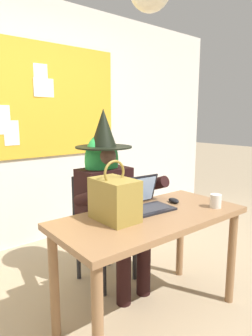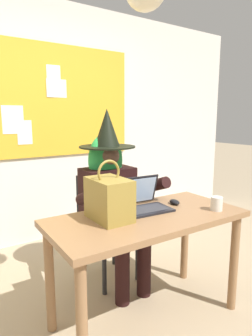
# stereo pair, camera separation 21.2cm
# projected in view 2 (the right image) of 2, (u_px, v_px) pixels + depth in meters

# --- Properties ---
(wall_back_bulletin) EXTENTS (6.02, 1.94, 2.60)m
(wall_back_bulletin) POSITION_uv_depth(u_px,v_px,m) (28.00, 123.00, 3.10)
(wall_back_bulletin) COLOR silver
(wall_back_bulletin) RESTS_ON ground
(desk_main) EXTENTS (1.31, 0.64, 0.75)m
(desk_main) POSITION_uv_depth(u_px,v_px,m) (147.00, 231.00, 1.93)
(desk_main) COLOR #8E6642
(desk_main) RESTS_ON ground
(chair_at_desk) EXTENTS (0.45, 0.45, 0.90)m
(chair_at_desk) POSITION_uv_depth(u_px,v_px,m) (104.00, 220.00, 2.53)
(chair_at_desk) COLOR black
(chair_at_desk) RESTS_ON ground
(person_costumed) EXTENTS (0.59, 0.69, 1.45)m
(person_costumed) POSITION_uv_depth(u_px,v_px,m) (111.00, 190.00, 2.38)
(person_costumed) COLOR black
(person_costumed) RESTS_ON ground
(laptop) EXTENTS (0.35, 0.30, 0.22)m
(laptop) POSITION_uv_depth(u_px,v_px,m) (143.00, 202.00, 2.03)
(laptop) COLOR black
(laptop) RESTS_ON desk_main
(computer_mouse) EXTENTS (0.08, 0.11, 0.03)m
(computer_mouse) POSITION_uv_depth(u_px,v_px,m) (175.00, 202.00, 2.15)
(computer_mouse) COLOR black
(computer_mouse) RESTS_ON desk_main
(handbag) EXTENTS (0.20, 0.30, 0.38)m
(handbag) POSITION_uv_depth(u_px,v_px,m) (109.00, 199.00, 1.81)
(handbag) COLOR olive
(handbag) RESTS_ON desk_main
(coffee_mug) EXTENTS (0.08, 0.08, 0.09)m
(coffee_mug) POSITION_uv_depth(u_px,v_px,m) (217.00, 204.00, 2.00)
(coffee_mug) COLOR silver
(coffee_mug) RESTS_ON desk_main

